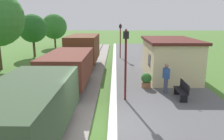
{
  "coord_description": "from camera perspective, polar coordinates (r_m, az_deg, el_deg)",
  "views": [
    {
      "loc": [
        0.5,
        -8.09,
        4.4
      ],
      "look_at": [
        0.27,
        6.4,
        1.04
      ],
      "focal_mm": 35.35,
      "sensor_mm": 36.0,
      "label": 1
    }
  ],
  "objects": [
    {
      "name": "ground_plane",
      "position": [
        9.22,
        -2.41,
        -15.44
      ],
      "size": [
        160.0,
        160.0,
        0.0
      ],
      "primitive_type": "plane",
      "color": "#47702D"
    },
    {
      "name": "platform_slab",
      "position": [
        9.54,
        17.79,
        -14.23
      ],
      "size": [
        6.0,
        60.0,
        0.25
      ],
      "primitive_type": "cube",
      "color": "#565659",
      "rests_on": "ground"
    },
    {
      "name": "platform_edge_stripe",
      "position": [
        9.09,
        0.17,
        -14.07
      ],
      "size": [
        0.36,
        60.0,
        0.01
      ],
      "primitive_type": "cube",
      "color": "silver",
      "rests_on": "platform_slab"
    },
    {
      "name": "track_ballast",
      "position": [
        9.63,
        -17.31,
        -14.37
      ],
      "size": [
        3.8,
        60.0,
        0.12
      ],
      "primitive_type": "cube",
      "color": "gray",
      "rests_on": "ground"
    },
    {
      "name": "rail_near",
      "position": [
        9.38,
        -13.05,
        -13.98
      ],
      "size": [
        0.07,
        60.0,
        0.14
      ],
      "primitive_type": "cube",
      "color": "slate",
      "rests_on": "track_ballast"
    },
    {
      "name": "rail_far",
      "position": [
        9.81,
        -21.47,
        -13.31
      ],
      "size": [
        0.07,
        60.0,
        0.14
      ],
      "primitive_type": "cube",
      "color": "slate",
      "rests_on": "track_ballast"
    },
    {
      "name": "freight_train",
      "position": [
        14.42,
        -10.74,
        1.25
      ],
      "size": [
        2.5,
        19.4,
        2.72
      ],
      "color": "#384C33",
      "rests_on": "rail_near"
    },
    {
      "name": "station_hut",
      "position": [
        16.49,
        14.58,
        3.05
      ],
      "size": [
        3.5,
        5.8,
        2.78
      ],
      "color": "beige",
      "rests_on": "platform_slab"
    },
    {
      "name": "bench_near_hut",
      "position": [
        12.33,
        17.68,
        -4.93
      ],
      "size": [
        0.42,
        1.5,
        0.91
      ],
      "color": "black",
      "rests_on": "platform_slab"
    },
    {
      "name": "person_waiting",
      "position": [
        12.84,
        13.81,
        -1.84
      ],
      "size": [
        0.35,
        0.44,
        1.71
      ],
      "rotation": [
        0.0,
        0.0,
        3.46
      ],
      "color": "#474C66",
      "rests_on": "platform_slab"
    },
    {
      "name": "potted_planter",
      "position": [
        13.75,
        8.86,
        -2.61
      ],
      "size": [
        0.64,
        0.64,
        0.92
      ],
      "color": "#9E6642",
      "rests_on": "platform_slab"
    },
    {
      "name": "lamp_post_near",
      "position": [
        11.11,
        3.58,
        4.76
      ],
      "size": [
        0.28,
        0.28,
        3.7
      ],
      "color": "#591414",
      "rests_on": "platform_slab"
    },
    {
      "name": "lamp_post_far",
      "position": [
        23.83,
        2.17,
        9.2
      ],
      "size": [
        0.28,
        0.28,
        3.7
      ],
      "color": "#591414",
      "rests_on": "platform_slab"
    },
    {
      "name": "tree_field_left",
      "position": [
        27.9,
        -19.84,
        10.06
      ],
      "size": [
        3.3,
        3.3,
        4.97
      ],
      "color": "#4C3823",
      "rests_on": "ground"
    },
    {
      "name": "tree_field_distant",
      "position": [
        36.01,
        -14.71,
        10.8
      ],
      "size": [
        3.86,
        3.86,
        5.18
      ],
      "color": "#4C3823",
      "rests_on": "ground"
    }
  ]
}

